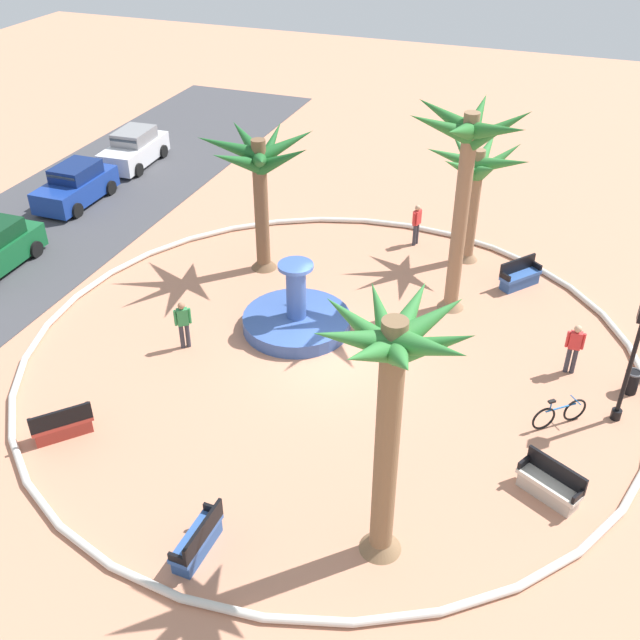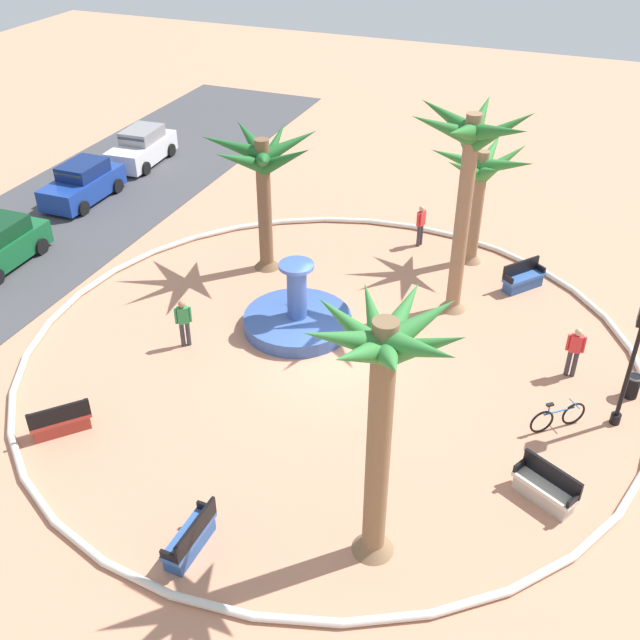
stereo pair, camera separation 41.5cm
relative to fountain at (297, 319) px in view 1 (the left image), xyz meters
The scene contains 19 objects.
ground_plane 1.89m from the fountain, 124.20° to the right, with size 80.00×80.00×0.00m, color tan.
plaza_curb 1.87m from the fountain, 124.20° to the right, with size 18.83×18.83×0.20m, color silver.
fountain is the anchor object (origin of this frame).
palm_tree_near_fountain 7.14m from the fountain, 56.03° to the right, with size 4.01×3.82×6.96m.
palm_tree_by_curb 8.37m from the fountain, 33.43° to the right, with size 3.70×3.82×4.57m.
palm_tree_mid_plaza 10.16m from the fountain, 146.04° to the right, with size 3.26×3.21×6.44m.
palm_tree_far_side 5.45m from the fountain, 38.69° to the left, with size 4.01×4.18×5.15m.
bench_east 9.63m from the fountain, 118.85° to the right, with size 1.19×1.65×1.00m.
bench_west 7.97m from the fountain, 150.70° to the left, with size 1.51×1.45×1.00m.
bench_north 8.23m from the fountain, 50.82° to the right, with size 1.57×1.38×1.00m.
bench_southeast 9.18m from the fountain, behind, with size 1.62×0.55×1.00m.
lamppost 10.11m from the fountain, 96.19° to the right, with size 0.32×0.32×3.80m.
trash_bin 10.21m from the fountain, 88.39° to the right, with size 0.46×0.46×0.73m.
bicycle_red_frame 8.61m from the fountain, 102.66° to the right, with size 1.18×1.33×0.94m.
person_cyclist_helmet 8.53m from the fountain, 85.63° to the right, with size 0.23×0.53×1.66m.
person_cyclist_photo 3.65m from the fountain, 127.62° to the left, with size 0.37×0.44×1.63m.
person_pedestrian_stroll 7.35m from the fountain, 17.10° to the right, with size 0.51×0.29×1.66m.
parked_car_third 13.71m from the fountain, 65.56° to the left, with size 4.01×1.94×1.67m.
parked_car_rightmost 16.21m from the fountain, 50.53° to the left, with size 4.09×2.09×1.67m.
Camera 1 is at (-17.39, -6.14, 13.55)m, focal length 41.66 mm.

